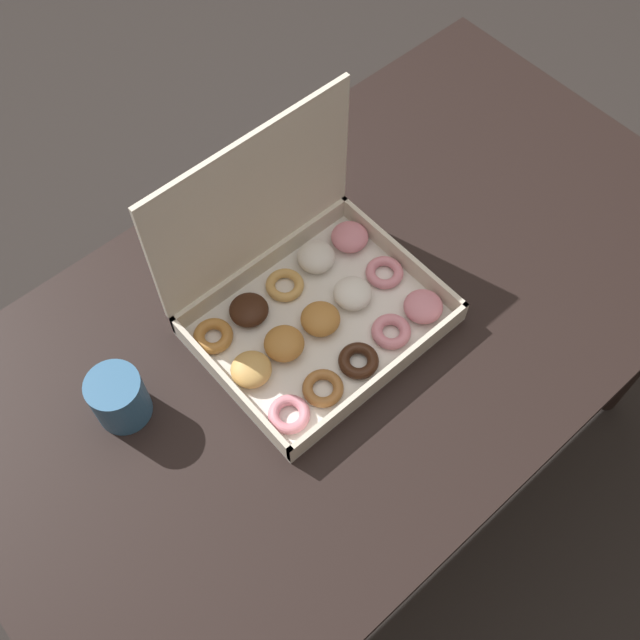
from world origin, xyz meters
TOP-DOWN VIEW (x-y plane):
  - ground_plane at (0.00, 0.00)m, footprint 8.00×8.00m
  - dining_table at (0.00, 0.00)m, footprint 1.30×0.73m
  - donut_box at (-0.05, 0.05)m, footprint 0.36×0.29m
  - coffee_mug at (-0.37, 0.09)m, footprint 0.08×0.08m

SIDE VIEW (x-z plane):
  - ground_plane at x=0.00m, z-range 0.00..0.00m
  - dining_table at x=0.00m, z-range 0.26..0.96m
  - coffee_mug at x=-0.37m, z-range 0.70..0.79m
  - donut_box at x=-0.05m, z-range 0.60..0.90m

